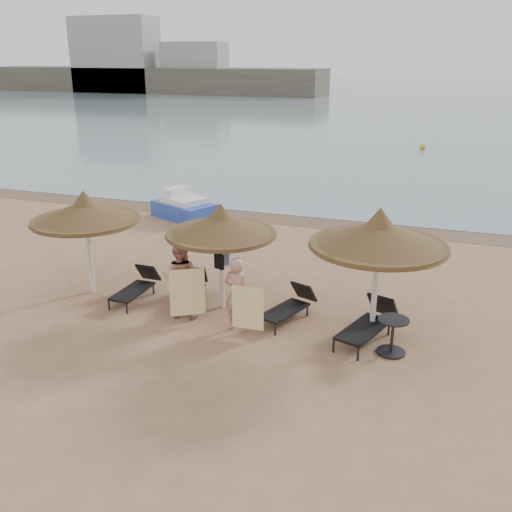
{
  "coord_description": "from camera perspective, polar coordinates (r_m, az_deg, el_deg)",
  "views": [
    {
      "loc": [
        5.55,
        -11.28,
        6.12
      ],
      "look_at": [
        1.16,
        1.2,
        1.42
      ],
      "focal_mm": 40.0,
      "sensor_mm": 36.0,
      "label": 1
    }
  ],
  "objects": [
    {
      "name": "towel_right",
      "position": [
        12.88,
        -0.83,
        -5.22
      ],
      "size": [
        0.75,
        0.05,
        1.05
      ],
      "rotation": [
        0.0,
        0.0,
        0.04
      ],
      "color": "yellow",
      "rests_on": "ground"
    },
    {
      "name": "palapa_center",
      "position": [
        13.94,
        -3.53,
        3.08
      ],
      "size": [
        2.76,
        2.76,
        2.73
      ],
      "rotation": [
        0.0,
        0.0,
        -0.08
      ],
      "color": "silver",
      "rests_on": "ground"
    },
    {
      "name": "palapa_right",
      "position": [
        12.65,
        12.18,
        2.06
      ],
      "size": [
        3.06,
        3.06,
        3.03
      ],
      "rotation": [
        0.0,
        0.0,
        -0.2
      ],
      "color": "silver",
      "rests_on": "ground"
    },
    {
      "name": "side_table",
      "position": [
        12.7,
        13.46,
        -7.89
      ],
      "size": [
        0.67,
        0.67,
        0.81
      ],
      "rotation": [
        0.0,
        0.0,
        -0.21
      ],
      "color": "black",
      "rests_on": "ground"
    },
    {
      "name": "wet_sand_strip",
      "position": [
        22.26,
        4.2,
        3.55
      ],
      "size": [
        200.0,
        1.6,
        0.01
      ],
      "primitive_type": "cube",
      "color": "brown",
      "rests_on": "ground"
    },
    {
      "name": "lounger_near_right",
      "position": [
        13.94,
        3.43,
        -4.93
      ],
      "size": [
        1.13,
        1.83,
        0.78
      ],
      "rotation": [
        0.0,
        0.0,
        -0.34
      ],
      "color": "black",
      "rests_on": "ground"
    },
    {
      "name": "person_left",
      "position": [
        13.88,
        -7.6,
        -1.69
      ],
      "size": [
        1.1,
        0.77,
        2.26
      ],
      "primitive_type": "imported",
      "rotation": [
        0.0,
        0.0,
        3.24
      ],
      "color": "tan",
      "rests_on": "ground"
    },
    {
      "name": "bag_dark",
      "position": [
        14.07,
        -3.7,
        -0.55
      ],
      "size": [
        0.28,
        0.19,
        0.38
      ],
      "rotation": [
        0.0,
        0.0,
        -0.39
      ],
      "color": "black",
      "rests_on": "ground"
    },
    {
      "name": "far_shore",
      "position": [
        94.28,
        0.42,
        17.58
      ],
      "size": [
        150.0,
        54.8,
        12.0
      ],
      "color": "#5F584A",
      "rests_on": "ground"
    },
    {
      "name": "lounger_far_right",
      "position": [
        13.22,
        11.27,
        -6.52
      ],
      "size": [
        1.24,
        2.07,
        0.88
      ],
      "rotation": [
        0.0,
        0.0,
        -0.32
      ],
      "color": "black",
      "rests_on": "ground"
    },
    {
      "name": "bag_patterned",
      "position": [
        14.37,
        -3.18,
        -0.17
      ],
      "size": [
        0.31,
        0.12,
        0.39
      ],
      "rotation": [
        0.0,
        0.0,
        -0.06
      ],
      "color": "silver",
      "rests_on": "ground"
    },
    {
      "name": "towel_left",
      "position": [
        13.57,
        -6.88,
        -3.64
      ],
      "size": [
        0.72,
        0.46,
        1.17
      ],
      "rotation": [
        0.0,
        0.0,
        0.56
      ],
      "color": "yellow",
      "rests_on": "ground"
    },
    {
      "name": "buoy_mid",
      "position": [
        40.88,
        16.34,
        10.45
      ],
      "size": [
        0.41,
        0.41,
        0.41
      ],
      "primitive_type": "sphere",
      "color": "gold",
      "rests_on": "ground"
    },
    {
      "name": "lounger_near_left",
      "position": [
        14.93,
        -6.44,
        -3.3
      ],
      "size": [
        1.0,
        1.85,
        0.79
      ],
      "rotation": [
        0.0,
        0.0,
        0.25
      ],
      "color": "black",
      "rests_on": "ground"
    },
    {
      "name": "ground",
      "position": [
        13.98,
        -6.17,
        -6.54
      ],
      "size": [
        160.0,
        160.0,
        0.0
      ],
      "primitive_type": "plane",
      "color": "#A87A56",
      "rests_on": "ground"
    },
    {
      "name": "pedal_boat",
      "position": [
        22.74,
        -7.24,
        4.88
      ],
      "size": [
        2.84,
        2.34,
        1.15
      ],
      "rotation": [
        0.0,
        0.0,
        -0.43
      ],
      "color": "#2945B1",
      "rests_on": "ground"
    },
    {
      "name": "person_right",
      "position": [
        13.08,
        -1.9,
        -3.27
      ],
      "size": [
        1.02,
        0.72,
        2.1
      ],
      "primitive_type": "imported",
      "rotation": [
        0.0,
        0.0,
        3.04
      ],
      "color": "tan",
      "rests_on": "ground"
    },
    {
      "name": "palapa_left",
      "position": [
        15.5,
        -16.72,
        4.23
      ],
      "size": [
        2.84,
        2.84,
        2.82
      ],
      "rotation": [
        0.0,
        0.0,
        -0.1
      ],
      "color": "silver",
      "rests_on": "ground"
    },
    {
      "name": "lounger_far_left",
      "position": [
        15.38,
        -11.79,
        -2.93
      ],
      "size": [
        0.61,
        1.75,
        0.78
      ],
      "rotation": [
        0.0,
        0.0,
        -0.02
      ],
      "color": "black",
      "rests_on": "ground"
    },
    {
      "name": "sea",
      "position": [
        91.65,
        16.44,
        14.96
      ],
      "size": [
        200.0,
        140.0,
        0.03
      ],
      "primitive_type": "cube",
      "color": "slate",
      "rests_on": "ground"
    }
  ]
}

